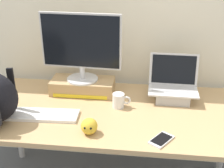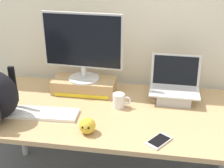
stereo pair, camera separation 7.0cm
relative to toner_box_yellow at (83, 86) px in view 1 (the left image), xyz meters
The scene contains 9 objects.
back_wall 0.65m from the toner_box_yellow, 50.90° to the left, with size 7.00×0.10×2.60m, color silver.
desk 0.34m from the toner_box_yellow, 43.31° to the right, with size 1.79×0.82×0.72m.
toner_box_yellow is the anchor object (origin of this frame).
desktop_monitor 0.29m from the toner_box_yellow, 94.63° to the right, with size 0.55×0.22×0.47m.
open_laptop 0.63m from the toner_box_yellow, ahead, with size 0.33×0.23×0.30m.
external_keyboard 0.40m from the toner_box_yellow, 117.00° to the right, with size 0.45×0.16×0.02m.
coffee_mug 0.33m from the toner_box_yellow, 33.72° to the right, with size 0.12×0.08×0.09m.
cell_phone 0.75m from the toner_box_yellow, 44.33° to the right, with size 0.15×0.16×0.01m.
plush_toy 0.52m from the toner_box_yellow, 74.27° to the right, with size 0.09×0.09×0.09m.
Camera 1 is at (0.19, -1.65, 1.67)m, focal length 47.80 mm.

